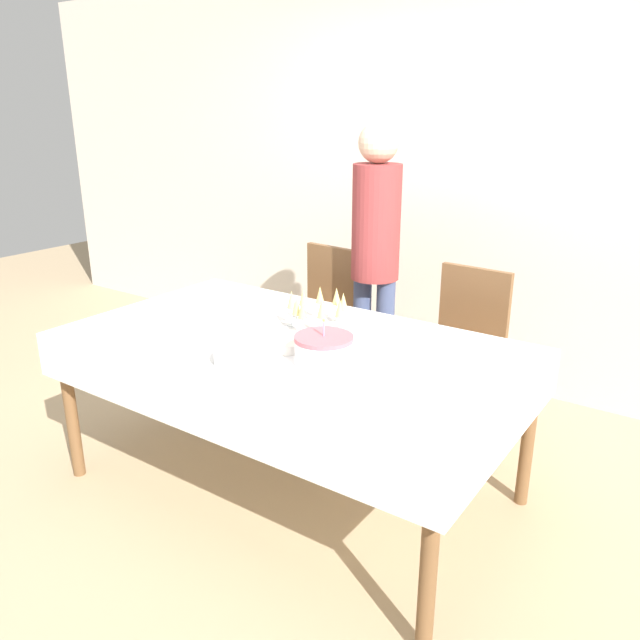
# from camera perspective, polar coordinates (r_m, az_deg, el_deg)

# --- Properties ---
(ground_plane) EXTENTS (12.00, 12.00, 0.00)m
(ground_plane) POSITION_cam_1_polar(r_m,az_deg,el_deg) (3.21, -2.58, -15.02)
(ground_plane) COLOR tan
(wall_back) EXTENTS (8.00, 0.05, 2.70)m
(wall_back) POSITION_cam_1_polar(r_m,az_deg,el_deg) (4.24, 12.27, 12.55)
(wall_back) COLOR silver
(wall_back) RESTS_ON ground_plane
(dining_table) EXTENTS (2.09, 1.21, 0.78)m
(dining_table) POSITION_cam_1_polar(r_m,az_deg,el_deg) (2.89, -2.78, -3.80)
(dining_table) COLOR white
(dining_table) RESTS_ON ground_plane
(dining_chair_far_left) EXTENTS (0.46, 0.46, 0.98)m
(dining_chair_far_left) POSITION_cam_1_polar(r_m,az_deg,el_deg) (3.88, 0.17, 0.16)
(dining_chair_far_left) COLOR brown
(dining_chair_far_left) RESTS_ON ground_plane
(dining_chair_far_right) EXTENTS (0.45, 0.45, 0.98)m
(dining_chair_far_right) POSITION_cam_1_polar(r_m,az_deg,el_deg) (3.47, 12.86, -2.65)
(dining_chair_far_right) COLOR brown
(dining_chair_far_right) RESTS_ON ground_plane
(birthday_cake) EXTENTS (0.25, 0.25, 0.20)m
(birthday_cake) POSITION_cam_1_polar(r_m,az_deg,el_deg) (2.58, 0.35, -2.75)
(birthday_cake) COLOR white
(birthday_cake) RESTS_ON dining_table
(champagne_tray) EXTENTS (0.36, 0.36, 0.18)m
(champagne_tray) POSITION_cam_1_polar(r_m,az_deg,el_deg) (2.97, -0.27, 0.74)
(champagne_tray) COLOR silver
(champagne_tray) RESTS_ON dining_table
(plate_stack_main) EXTENTS (0.26, 0.26, 0.06)m
(plate_stack_main) POSITION_cam_1_polar(r_m,az_deg,el_deg) (2.62, -6.95, -3.23)
(plate_stack_main) COLOR silver
(plate_stack_main) RESTS_ON dining_table
(plate_stack_dessert) EXTENTS (0.19, 0.19, 0.04)m
(plate_stack_dessert) POSITION_cam_1_polar(r_m,az_deg,el_deg) (2.77, -2.96, -2.15)
(plate_stack_dessert) COLOR silver
(plate_stack_dessert) RESTS_ON dining_table
(cake_knife) EXTENTS (0.29, 0.12, 0.00)m
(cake_knife) POSITION_cam_1_polar(r_m,az_deg,el_deg) (2.40, -0.45, -5.99)
(cake_knife) COLOR silver
(cake_knife) RESTS_ON dining_table
(fork_pile) EXTENTS (0.17, 0.06, 0.02)m
(fork_pile) POSITION_cam_1_polar(r_m,az_deg,el_deg) (3.04, -12.36, -0.83)
(fork_pile) COLOR silver
(fork_pile) RESTS_ON dining_table
(napkin_pile) EXTENTS (0.15, 0.15, 0.01)m
(napkin_pile) POSITION_cam_1_polar(r_m,az_deg,el_deg) (3.15, -10.24, -0.04)
(napkin_pile) COLOR #8CC6E0
(napkin_pile) RESTS_ON dining_table
(person_standing) EXTENTS (0.28, 0.28, 1.72)m
(person_standing) POSITION_cam_1_polar(r_m,az_deg,el_deg) (3.65, 5.10, 7.01)
(person_standing) COLOR #3F4C72
(person_standing) RESTS_ON ground_plane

